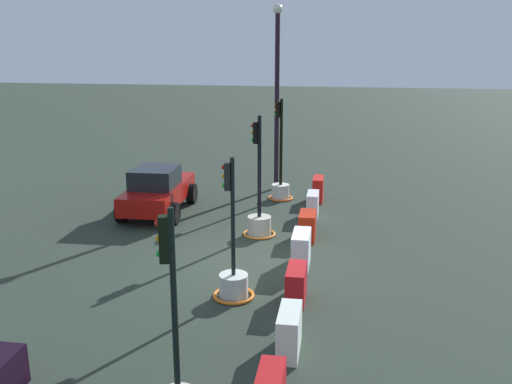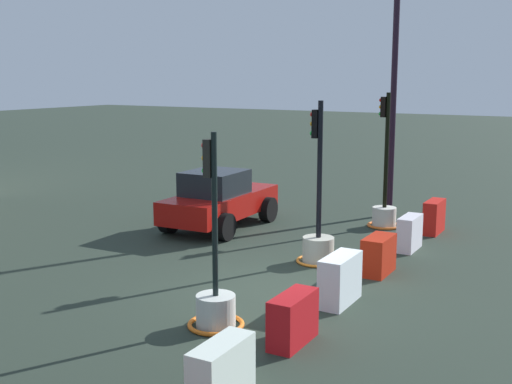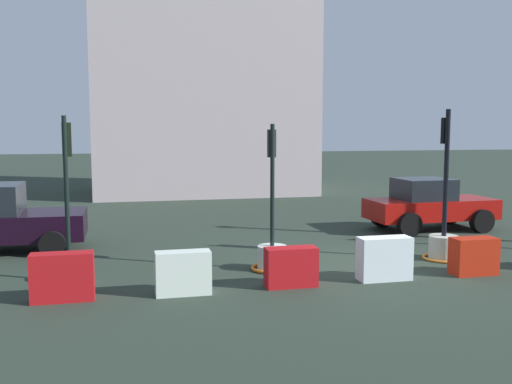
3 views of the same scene
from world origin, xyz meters
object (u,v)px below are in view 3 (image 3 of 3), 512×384
at_px(construction_barrier_3, 384,259).
at_px(car_black_sedan, 2,219).
at_px(traffic_light_0, 69,246).
at_px(traffic_light_1, 272,249).
at_px(construction_barrier_2, 291,267).
at_px(construction_barrier_4, 474,256).
at_px(construction_barrier_1, 183,273).
at_px(traffic_light_2, 444,237).
at_px(car_red_compact, 429,205).
at_px(construction_barrier_0, 62,277).

bearing_deg(construction_barrier_3, car_black_sedan, 150.40).
bearing_deg(construction_barrier_3, traffic_light_0, 168.25).
xyz_separation_m(traffic_light_1, construction_barrier_2, (0.03, -1.44, -0.07)).
bearing_deg(construction_barrier_4, car_black_sedan, 155.55).
bearing_deg(construction_barrier_1, traffic_light_2, 14.03).
height_order(traffic_light_0, car_red_compact, traffic_light_0).
distance_m(traffic_light_2, construction_barrier_0, 8.82).
xyz_separation_m(traffic_light_2, construction_barrier_4, (-0.13, -1.47, -0.15)).
bearing_deg(construction_barrier_4, construction_barrier_0, -179.40).
bearing_deg(car_black_sedan, traffic_light_0, -60.27).
height_order(construction_barrier_4, car_red_compact, car_red_compact).
xyz_separation_m(traffic_light_0, construction_barrier_4, (8.56, -1.34, -0.33)).
distance_m(traffic_light_1, traffic_light_2, 4.32).
relative_size(car_red_compact, car_black_sedan, 1.03).
height_order(construction_barrier_0, construction_barrier_3, construction_barrier_3).
relative_size(traffic_light_2, construction_barrier_3, 3.23).
xyz_separation_m(construction_barrier_3, car_red_compact, (3.94, 5.24, 0.33)).
bearing_deg(car_red_compact, construction_barrier_3, -126.90).
bearing_deg(construction_barrier_4, traffic_light_0, 171.09).
bearing_deg(traffic_light_0, car_red_compact, 20.57).
xyz_separation_m(construction_barrier_1, car_red_compact, (8.17, 5.39, 0.37)).
xyz_separation_m(traffic_light_2, construction_barrier_0, (-8.68, -1.55, -0.10)).
xyz_separation_m(car_red_compact, car_black_sedan, (-12.36, -0.46, 0.04)).
height_order(construction_barrier_3, construction_barrier_4, construction_barrier_3).
bearing_deg(construction_barrier_2, construction_barrier_3, 1.96).
xyz_separation_m(traffic_light_1, car_red_compact, (6.02, 3.88, 0.32)).
height_order(traffic_light_2, car_black_sedan, traffic_light_2).
xyz_separation_m(construction_barrier_0, car_red_compact, (10.38, 5.33, 0.34)).
bearing_deg(traffic_light_1, car_black_sedan, 151.63).
xyz_separation_m(traffic_light_0, traffic_light_1, (4.37, 0.02, -0.27)).
distance_m(construction_barrier_0, construction_barrier_2, 4.39).
distance_m(traffic_light_0, traffic_light_1, 4.38).
distance_m(traffic_light_0, construction_barrier_1, 2.70).
distance_m(construction_barrier_1, car_red_compact, 9.79).
bearing_deg(construction_barrier_4, construction_barrier_3, -179.99).
height_order(construction_barrier_2, car_red_compact, car_red_compact).
bearing_deg(traffic_light_2, construction_barrier_1, -165.97).
height_order(construction_barrier_2, construction_barrier_3, construction_barrier_3).
height_order(traffic_light_2, construction_barrier_3, traffic_light_2).
bearing_deg(traffic_light_0, construction_barrier_4, -8.91).
xyz_separation_m(construction_barrier_0, car_black_sedan, (-1.97, 4.87, 0.38)).
distance_m(traffic_light_1, construction_barrier_1, 2.62).
xyz_separation_m(traffic_light_0, construction_barrier_3, (6.46, -1.34, -0.28)).
bearing_deg(traffic_light_1, construction_barrier_2, -88.79).
height_order(traffic_light_1, construction_barrier_3, traffic_light_1).
distance_m(construction_barrier_2, car_black_sedan, 8.02).
xyz_separation_m(traffic_light_2, car_black_sedan, (-10.66, 3.32, 0.28)).
relative_size(traffic_light_0, construction_barrier_2, 3.29).
relative_size(construction_barrier_2, car_black_sedan, 0.27).
xyz_separation_m(construction_barrier_2, construction_barrier_4, (4.16, 0.07, 0.00)).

